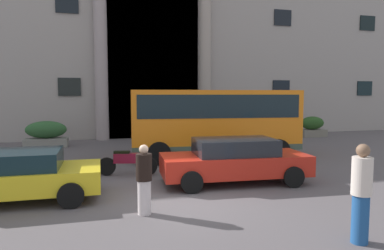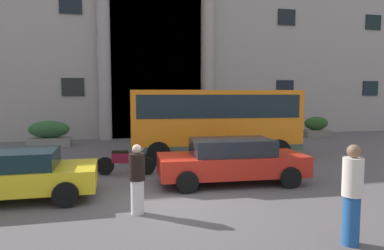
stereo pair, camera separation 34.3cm
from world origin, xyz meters
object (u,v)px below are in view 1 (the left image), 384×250
object	(u,v)px
parked_hatchback_near	(235,160)
pedestrian_woman_dark_dress	(361,193)
hedge_planter_far_west	(46,135)
motorcycle_near_kerb	(126,162)
pedestrian_child_trailing	(144,180)
hedge_planter_east	(312,127)
orange_minibus	(214,118)
bus_stop_sign	(289,117)
parked_sedan_far	(12,175)
motorcycle_far_end	(207,159)

from	to	relation	value
parked_hatchback_near	pedestrian_woman_dark_dress	bearing A→B (deg)	-79.39
parked_hatchback_near	hedge_planter_far_west	bearing A→B (deg)	129.26
parked_hatchback_near	motorcycle_near_kerb	world-z (taller)	parked_hatchback_near
motorcycle_near_kerb	pedestrian_child_trailing	world-z (taller)	pedestrian_child_trailing
motorcycle_near_kerb	pedestrian_woman_dark_dress	xyz separation A→B (m)	(3.66, -6.52, 0.47)
hedge_planter_east	pedestrian_woman_dark_dress	distance (m)	16.61
orange_minibus	parked_hatchback_near	size ratio (longest dim) A/B	1.56
pedestrian_child_trailing	pedestrian_woman_dark_dress	size ratio (longest dim) A/B	0.87
hedge_planter_east	parked_hatchback_near	bearing A→B (deg)	-134.07
bus_stop_sign	hedge_planter_far_west	xyz separation A→B (m)	(-11.74, 3.57, -0.92)
orange_minibus	motorcycle_near_kerb	xyz separation A→B (m)	(-3.88, -2.34, -1.25)
hedge_planter_east	parked_sedan_far	xyz separation A→B (m)	(-15.34, -9.80, 0.05)
motorcycle_near_kerb	pedestrian_woman_dark_dress	size ratio (longest dim) A/B	1.08
pedestrian_woman_dark_dress	motorcycle_near_kerb	bearing A→B (deg)	-115.03
hedge_planter_east	pedestrian_woman_dark_dress	xyz separation A→B (m)	(-8.67, -14.16, 0.30)
orange_minibus	pedestrian_child_trailing	distance (m)	7.41
parked_sedan_far	motorcycle_near_kerb	xyz separation A→B (m)	(3.00, 2.15, -0.22)
hedge_planter_east	pedestrian_child_trailing	bearing A→B (deg)	-136.56
hedge_planter_far_west	pedestrian_child_trailing	distance (m)	11.81
orange_minibus	hedge_planter_far_west	size ratio (longest dim) A/B	3.41
parked_hatchback_near	parked_sedan_far	bearing A→B (deg)	-173.57
motorcycle_far_end	hedge_planter_east	bearing A→B (deg)	28.32
parked_sedan_far	orange_minibus	bearing A→B (deg)	33.71
motorcycle_far_end	pedestrian_woman_dark_dress	xyz separation A→B (m)	(0.89, -6.35, 0.47)
parked_sedan_far	parked_hatchback_near	bearing A→B (deg)	3.15
hedge_planter_east	pedestrian_woman_dark_dress	bearing A→B (deg)	-121.48
parked_hatchback_near	pedestrian_child_trailing	distance (m)	3.67
motorcycle_far_end	pedestrian_child_trailing	xyz separation A→B (m)	(-2.68, -3.78, 0.34)
hedge_planter_far_west	pedestrian_woman_dark_dress	size ratio (longest dim) A/B	1.14
parked_hatchback_near	motorcycle_far_end	distance (m)	1.76
hedge_planter_far_west	parked_sedan_far	size ratio (longest dim) A/B	0.48
parked_sedan_far	motorcycle_far_end	bearing A→B (deg)	19.54
hedge_planter_east	parked_sedan_far	world-z (taller)	hedge_planter_east
pedestrian_child_trailing	pedestrian_woman_dark_dress	xyz separation A→B (m)	(3.58, -2.57, 0.13)
parked_sedan_far	pedestrian_child_trailing	size ratio (longest dim) A/B	2.73
motorcycle_far_end	motorcycle_near_kerb	xyz separation A→B (m)	(-2.77, 0.17, 0.00)
hedge_planter_far_west	bus_stop_sign	bearing A→B (deg)	-16.93
motorcycle_far_end	pedestrian_child_trailing	bearing A→B (deg)	-136.31
pedestrian_woman_dark_dress	pedestrian_child_trailing	bearing A→B (deg)	-90.00
bus_stop_sign	pedestrian_child_trailing	xyz separation A→B (m)	(-8.23, -7.70, -0.77)
parked_hatchback_near	pedestrian_child_trailing	xyz separation A→B (m)	(-3.03, -2.07, 0.09)
parked_hatchback_near	motorcycle_far_end	size ratio (longest dim) A/B	2.35
motorcycle_far_end	bus_stop_sign	bearing A→B (deg)	24.33
pedestrian_child_trailing	parked_sedan_far	bearing A→B (deg)	12.08
parked_sedan_far	motorcycle_far_end	distance (m)	6.10
parked_hatchback_near	pedestrian_child_trailing	bearing A→B (deg)	-141.73
hedge_planter_east	motorcycle_far_end	xyz separation A→B (m)	(-9.57, -7.82, -0.17)
hedge_planter_east	pedestrian_child_trailing	size ratio (longest dim) A/B	1.07
pedestrian_woman_dark_dress	parked_hatchback_near	bearing A→B (deg)	-137.63
pedestrian_child_trailing	hedge_planter_east	bearing A→B (deg)	-94.20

